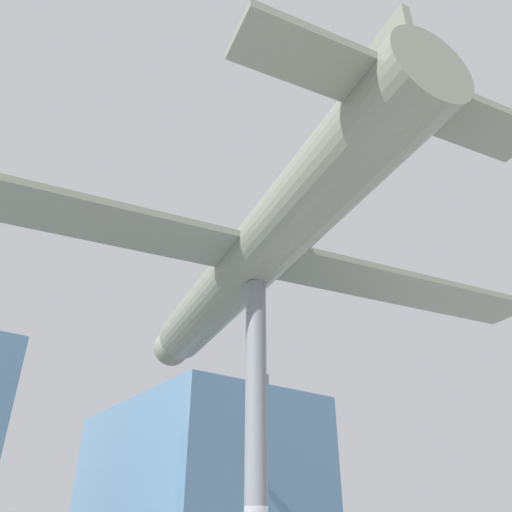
% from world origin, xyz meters
% --- Properties ---
extents(glass_pavilion_right, '(8.43, 13.34, 8.82)m').
position_xyz_m(glass_pavilion_right, '(7.58, 15.79, 4.12)').
color(glass_pavilion_right, slate).
rests_on(glass_pavilion_right, ground_plane).
extents(support_pylon_central, '(0.50, 0.50, 7.66)m').
position_xyz_m(support_pylon_central, '(0.00, 0.00, 3.83)').
color(support_pylon_central, slate).
rests_on(support_pylon_central, ground_plane).
extents(suspended_airplane, '(18.92, 15.45, 2.69)m').
position_xyz_m(suspended_airplane, '(0.06, 0.26, 8.51)').
color(suspended_airplane, slate).
rests_on(suspended_airplane, support_pylon_central).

